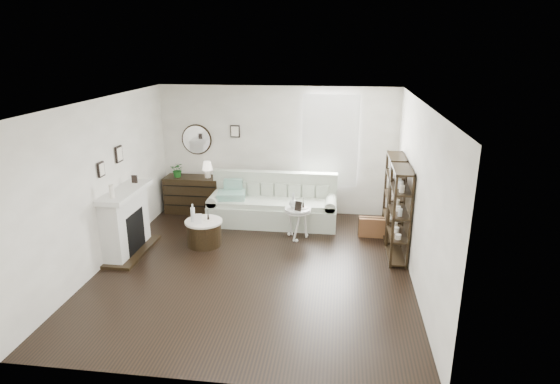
# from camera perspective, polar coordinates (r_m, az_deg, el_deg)

# --- Properties ---
(room) EXTENTS (5.50, 5.50, 5.50)m
(room) POSITION_cam_1_polar(r_m,az_deg,el_deg) (9.75, 3.95, 6.27)
(room) COLOR black
(room) RESTS_ON ground
(fireplace) EXTENTS (0.50, 1.40, 1.84)m
(fireplace) POSITION_cam_1_polar(r_m,az_deg,el_deg) (8.55, -18.22, -3.68)
(fireplace) COLOR silver
(fireplace) RESTS_ON ground
(shelf_unit_far) EXTENTS (0.30, 0.80, 1.60)m
(shelf_unit_far) POSITION_cam_1_polar(r_m,az_deg,el_deg) (8.88, 13.69, -0.67)
(shelf_unit_far) COLOR black
(shelf_unit_far) RESTS_ON ground
(shelf_unit_near) EXTENTS (0.30, 0.80, 1.60)m
(shelf_unit_near) POSITION_cam_1_polar(r_m,az_deg,el_deg) (8.04, 14.32, -2.68)
(shelf_unit_near) COLOR black
(shelf_unit_near) RESTS_ON ground
(sofa) EXTENTS (2.57, 0.89, 1.00)m
(sofa) POSITION_cam_1_polar(r_m,az_deg,el_deg) (9.57, -0.83, -1.80)
(sofa) COLOR #A8B19E
(sofa) RESTS_ON ground
(quilt) EXTENTS (0.60, 0.52, 0.14)m
(quilt) POSITION_cam_1_polar(r_m,az_deg,el_deg) (9.52, -5.97, -0.39)
(quilt) COLOR #278F64
(quilt) RESTS_ON sofa
(suitcase) EXTENTS (0.56, 0.20, 0.37)m
(suitcase) POSITION_cam_1_polar(r_m,az_deg,el_deg) (9.09, 11.33, -4.23)
(suitcase) COLOR brown
(suitcase) RESTS_ON ground
(dresser) EXTENTS (1.18, 0.51, 0.79)m
(dresser) POSITION_cam_1_polar(r_m,az_deg,el_deg) (10.31, -10.52, -0.28)
(dresser) COLOR black
(dresser) RESTS_ON ground
(table_lamp) EXTENTS (0.26, 0.26, 0.35)m
(table_lamp) POSITION_cam_1_polar(r_m,az_deg,el_deg) (10.05, -8.83, 2.72)
(table_lamp) COLOR beige
(table_lamp) RESTS_ON dresser
(potted_plant) EXTENTS (0.31, 0.27, 0.32)m
(potted_plant) POSITION_cam_1_polar(r_m,az_deg,el_deg) (10.20, -12.36, 2.66)
(potted_plant) COLOR #185519
(potted_plant) RESTS_ON dresser
(drum_table) EXTENTS (0.68, 0.68, 0.47)m
(drum_table) POSITION_cam_1_polar(r_m,az_deg,el_deg) (8.64, -9.23, -4.90)
(drum_table) COLOR black
(drum_table) RESTS_ON ground
(pedestal_table) EXTENTS (0.50, 0.50, 0.60)m
(pedestal_table) POSITION_cam_1_polar(r_m,az_deg,el_deg) (8.70, 2.17, -2.31)
(pedestal_table) COLOR white
(pedestal_table) RESTS_ON ground
(eiffel_drum) EXTENTS (0.12, 0.12, 0.17)m
(eiffel_drum) POSITION_cam_1_polar(r_m,az_deg,el_deg) (8.55, -8.76, -2.86)
(eiffel_drum) COLOR black
(eiffel_drum) RESTS_ON drum_table
(bottle_drum) EXTENTS (0.08, 0.08, 0.33)m
(bottle_drum) POSITION_cam_1_polar(r_m,az_deg,el_deg) (8.48, -10.60, -2.53)
(bottle_drum) COLOR silver
(bottle_drum) RESTS_ON drum_table
(card_frame_drum) EXTENTS (0.15, 0.08, 0.19)m
(card_frame_drum) POSITION_cam_1_polar(r_m,az_deg,el_deg) (8.39, -9.97, -3.26)
(card_frame_drum) COLOR white
(card_frame_drum) RESTS_ON drum_table
(eiffel_ped) EXTENTS (0.12, 0.12, 0.18)m
(eiffel_ped) POSITION_cam_1_polar(r_m,az_deg,el_deg) (8.68, 2.84, -1.40)
(eiffel_ped) COLOR black
(eiffel_ped) RESTS_ON pedestal_table
(flask_ped) EXTENTS (0.15, 0.15, 0.29)m
(flask_ped) POSITION_cam_1_polar(r_m,az_deg,el_deg) (8.67, 1.63, -1.03)
(flask_ped) COLOR silver
(flask_ped) RESTS_ON pedestal_table
(card_frame_ped) EXTENTS (0.14, 0.09, 0.18)m
(card_frame_ped) POSITION_cam_1_polar(r_m,az_deg,el_deg) (8.53, 2.25, -1.74)
(card_frame_ped) COLOR black
(card_frame_ped) RESTS_ON pedestal_table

